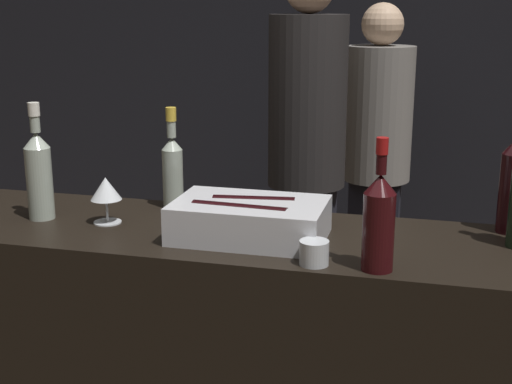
{
  "coord_description": "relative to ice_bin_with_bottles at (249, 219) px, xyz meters",
  "views": [
    {
      "loc": [
        0.51,
        -1.67,
        1.62
      ],
      "look_at": [
        0.0,
        0.3,
        1.08
      ],
      "focal_mm": 50.0,
      "sensor_mm": 36.0,
      "label": 1
    }
  ],
  "objects": [
    {
      "name": "person_in_hoodie",
      "position": [
        -0.05,
        1.18,
        -0.02
      ],
      "size": [
        0.35,
        0.35,
        1.79
      ],
      "rotation": [
        0.0,
        0.0,
        2.94
      ],
      "color": "black",
      "rests_on": "ground_plane"
    },
    {
      "name": "person_blond_tee",
      "position": [
        0.21,
        1.75,
        -0.11
      ],
      "size": [
        0.34,
        0.34,
        1.62
      ],
      "rotation": [
        0.0,
        0.0,
        2.68
      ],
      "color": "black",
      "rests_on": "ground_plane"
    },
    {
      "name": "white_wine_bottle",
      "position": [
        -0.69,
        0.03,
        0.09
      ],
      "size": [
        0.08,
        0.08,
        0.37
      ],
      "color": "#9EA899",
      "rests_on": "bar_counter"
    },
    {
      "name": "wine_glass",
      "position": [
        -0.47,
        0.03,
        0.05
      ],
      "size": [
        0.1,
        0.1,
        0.15
      ],
      "color": "silver",
      "rests_on": "bar_counter"
    },
    {
      "name": "red_wine_bottle_tall",
      "position": [
        0.38,
        -0.16,
        0.08
      ],
      "size": [
        0.08,
        0.08,
        0.34
      ],
      "color": "black",
      "rests_on": "bar_counter"
    },
    {
      "name": "bar_counter",
      "position": [
        0.0,
        0.04,
        -0.54
      ],
      "size": [
        2.32,
        0.54,
        0.96
      ],
      "color": "black",
      "rests_on": "ground_plane"
    },
    {
      "name": "rose_wine_bottle",
      "position": [
        -0.33,
        0.25,
        0.08
      ],
      "size": [
        0.07,
        0.07,
        0.34
      ],
      "color": "#9EA899",
      "rests_on": "bar_counter"
    },
    {
      "name": "ice_bin_with_bottles",
      "position": [
        0.0,
        0.0,
        0.0
      ],
      "size": [
        0.44,
        0.28,
        0.11
      ],
      "color": "silver",
      "rests_on": "bar_counter"
    },
    {
      "name": "wall_back_chalkboard",
      "position": [
        0.0,
        2.46,
        0.38
      ],
      "size": [
        6.4,
        0.06,
        2.8
      ],
      "color": "black",
      "rests_on": "ground_plane"
    },
    {
      "name": "candle_votive",
      "position": [
        0.22,
        -0.17,
        -0.03
      ],
      "size": [
        0.08,
        0.08,
        0.06
      ],
      "color": "silver",
      "rests_on": "bar_counter"
    }
  ]
}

